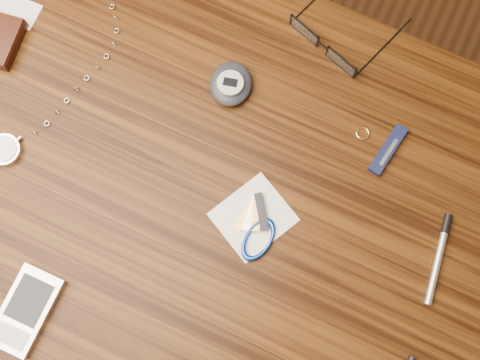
{
  "coord_description": "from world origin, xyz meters",
  "views": [
    {
      "loc": [
        0.1,
        -0.13,
        1.56
      ],
      "look_at": [
        0.02,
        0.04,
        0.76
      ],
      "focal_mm": 45.0,
      "sensor_mm": 36.0,
      "label": 1
    }
  ],
  "objects_px": {
    "pocket_watch": "(9,146)",
    "pocket_knife": "(388,150)",
    "desk": "(220,215)",
    "notepad_keys": "(256,228)",
    "eyeglasses": "(326,43)",
    "pedometer": "(231,84)",
    "silver_pen": "(440,252)",
    "pda_phone": "(26,310)"
  },
  "relations": [
    {
      "from": "pedometer",
      "to": "silver_pen",
      "type": "relative_size",
      "value": 0.65
    },
    {
      "from": "notepad_keys",
      "to": "pocket_knife",
      "type": "distance_m",
      "value": 0.22
    },
    {
      "from": "pocket_watch",
      "to": "pedometer",
      "type": "distance_m",
      "value": 0.32
    },
    {
      "from": "eyeglasses",
      "to": "notepad_keys",
      "type": "bearing_deg",
      "value": -85.73
    },
    {
      "from": "pedometer",
      "to": "eyeglasses",
      "type": "bearing_deg",
      "value": 49.83
    },
    {
      "from": "silver_pen",
      "to": "desk",
      "type": "bearing_deg",
      "value": -167.63
    },
    {
      "from": "pedometer",
      "to": "pocket_knife",
      "type": "height_order",
      "value": "pedometer"
    },
    {
      "from": "eyeglasses",
      "to": "pedometer",
      "type": "height_order",
      "value": "same"
    },
    {
      "from": "notepad_keys",
      "to": "silver_pen",
      "type": "bearing_deg",
      "value": 17.8
    },
    {
      "from": "eyeglasses",
      "to": "pda_phone",
      "type": "xyz_separation_m",
      "value": [
        -0.21,
        -0.52,
        -0.0
      ]
    },
    {
      "from": "pda_phone",
      "to": "pocket_watch",
      "type": "bearing_deg",
      "value": 126.08
    },
    {
      "from": "desk",
      "to": "silver_pen",
      "type": "distance_m",
      "value": 0.33
    },
    {
      "from": "eyeglasses",
      "to": "pocket_knife",
      "type": "xyz_separation_m",
      "value": [
        0.14,
        -0.11,
        -0.01
      ]
    },
    {
      "from": "pocket_watch",
      "to": "notepad_keys",
      "type": "relative_size",
      "value": 2.33
    },
    {
      "from": "desk",
      "to": "pocket_knife",
      "type": "xyz_separation_m",
      "value": [
        0.18,
        0.17,
        0.11
      ]
    },
    {
      "from": "pda_phone",
      "to": "silver_pen",
      "type": "xyz_separation_m",
      "value": [
        0.47,
        0.3,
        -0.0
      ]
    },
    {
      "from": "pocket_watch",
      "to": "silver_pen",
      "type": "xyz_separation_m",
      "value": [
        0.6,
        0.12,
        -0.0
      ]
    },
    {
      "from": "eyeglasses",
      "to": "silver_pen",
      "type": "xyz_separation_m",
      "value": [
        0.26,
        -0.21,
        -0.01
      ]
    },
    {
      "from": "desk",
      "to": "pda_phone",
      "type": "xyz_separation_m",
      "value": [
        -0.16,
        -0.24,
        0.11
      ]
    },
    {
      "from": "eyeglasses",
      "to": "notepad_keys",
      "type": "relative_size",
      "value": 1.32
    },
    {
      "from": "desk",
      "to": "notepad_keys",
      "type": "xyz_separation_m",
      "value": [
        0.06,
        -0.01,
        0.11
      ]
    },
    {
      "from": "pda_phone",
      "to": "notepad_keys",
      "type": "distance_m",
      "value": 0.32
    },
    {
      "from": "pocket_knife",
      "to": "eyeglasses",
      "type": "bearing_deg",
      "value": 142.63
    },
    {
      "from": "pda_phone",
      "to": "silver_pen",
      "type": "relative_size",
      "value": 0.88
    },
    {
      "from": "notepad_keys",
      "to": "silver_pen",
      "type": "relative_size",
      "value": 0.98
    },
    {
      "from": "eyeglasses",
      "to": "silver_pen",
      "type": "distance_m",
      "value": 0.33
    },
    {
      "from": "pocket_watch",
      "to": "pocket_knife",
      "type": "height_order",
      "value": "pocket_watch"
    },
    {
      "from": "pocket_watch",
      "to": "pocket_knife",
      "type": "distance_m",
      "value": 0.53
    },
    {
      "from": "silver_pen",
      "to": "pda_phone",
      "type": "bearing_deg",
      "value": -146.77
    },
    {
      "from": "desk",
      "to": "eyeglasses",
      "type": "bearing_deg",
      "value": 81.52
    },
    {
      "from": "desk",
      "to": "silver_pen",
      "type": "height_order",
      "value": "silver_pen"
    },
    {
      "from": "pda_phone",
      "to": "desk",
      "type": "bearing_deg",
      "value": 55.45
    },
    {
      "from": "silver_pen",
      "to": "notepad_keys",
      "type": "bearing_deg",
      "value": -162.2
    },
    {
      "from": "pedometer",
      "to": "silver_pen",
      "type": "distance_m",
      "value": 0.37
    },
    {
      "from": "pocket_watch",
      "to": "notepad_keys",
      "type": "distance_m",
      "value": 0.37
    },
    {
      "from": "silver_pen",
      "to": "pocket_watch",
      "type": "bearing_deg",
      "value": -168.8
    },
    {
      "from": "pocket_watch",
      "to": "pedometer",
      "type": "xyz_separation_m",
      "value": [
        0.24,
        0.21,
        0.01
      ]
    },
    {
      "from": "eyeglasses",
      "to": "silver_pen",
      "type": "relative_size",
      "value": 1.3
    },
    {
      "from": "desk",
      "to": "pocket_knife",
      "type": "distance_m",
      "value": 0.27
    },
    {
      "from": "desk",
      "to": "pocket_watch",
      "type": "height_order",
      "value": "pocket_watch"
    },
    {
      "from": "desk",
      "to": "pedometer",
      "type": "distance_m",
      "value": 0.21
    },
    {
      "from": "silver_pen",
      "to": "pedometer",
      "type": "bearing_deg",
      "value": 165.03
    }
  ]
}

